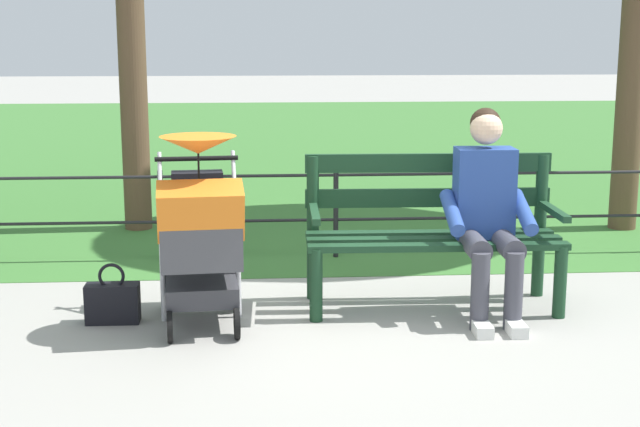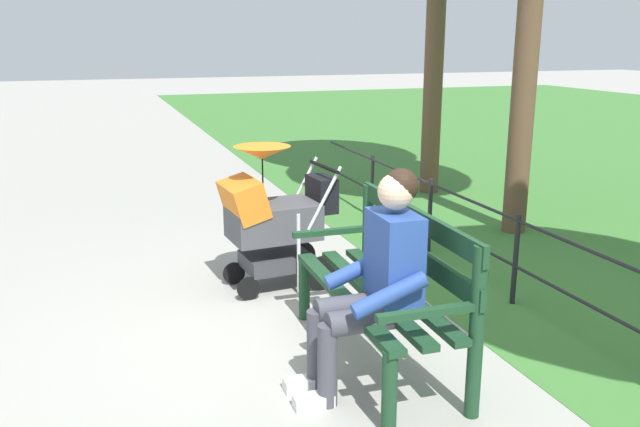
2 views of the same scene
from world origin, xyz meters
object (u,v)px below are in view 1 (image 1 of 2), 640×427
object	(u,v)px
stroller	(200,229)
handbag	(113,302)
park_bench	(431,225)
person_on_bench	(488,207)

from	to	relation	value
stroller	handbag	world-z (taller)	stroller
park_bench	stroller	world-z (taller)	stroller
person_on_bench	handbag	world-z (taller)	person_on_bench
handbag	park_bench	bearing A→B (deg)	-172.94
person_on_bench	handbag	bearing A→B (deg)	0.58
park_bench	person_on_bench	bearing A→B (deg)	143.51
person_on_bench	park_bench	bearing A→B (deg)	-36.49
stroller	handbag	bearing A→B (deg)	-9.82
park_bench	person_on_bench	size ratio (longest dim) A/B	1.26
park_bench	stroller	distance (m)	1.48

